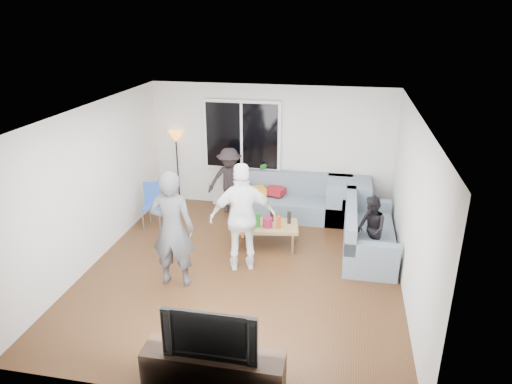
% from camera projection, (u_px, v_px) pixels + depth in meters
% --- Properties ---
extents(floor, '(5.00, 5.50, 0.04)m').
position_uv_depth(floor, '(243.00, 271.00, 7.62)').
color(floor, '#56351C').
rests_on(floor, ground).
extents(ceiling, '(5.00, 5.50, 0.04)m').
position_uv_depth(ceiling, '(241.00, 111.00, 6.66)').
color(ceiling, white).
rests_on(ceiling, ground).
extents(wall_back, '(5.00, 0.04, 2.60)m').
position_uv_depth(wall_back, '(271.00, 148.00, 9.67)').
color(wall_back, silver).
rests_on(wall_back, ground).
extents(wall_front, '(5.00, 0.04, 2.60)m').
position_uv_depth(wall_front, '(182.00, 299.00, 4.61)').
color(wall_front, silver).
rests_on(wall_front, ground).
extents(wall_left, '(0.04, 5.50, 2.60)m').
position_uv_depth(wall_left, '(92.00, 185.00, 7.59)').
color(wall_left, silver).
rests_on(wall_left, ground).
extents(wall_right, '(0.04, 5.50, 2.60)m').
position_uv_depth(wall_right, '(413.00, 209.00, 6.70)').
color(wall_right, silver).
rests_on(wall_right, ground).
extents(window_frame, '(1.62, 0.06, 1.47)m').
position_uv_depth(window_frame, '(242.00, 135.00, 9.62)').
color(window_frame, white).
rests_on(window_frame, wall_back).
extents(window_glass, '(1.50, 0.02, 1.35)m').
position_uv_depth(window_glass, '(242.00, 136.00, 9.58)').
color(window_glass, black).
rests_on(window_glass, window_frame).
extents(window_mullion, '(0.05, 0.03, 1.35)m').
position_uv_depth(window_mullion, '(241.00, 136.00, 9.57)').
color(window_mullion, white).
rests_on(window_mullion, window_frame).
extents(radiator, '(1.30, 0.12, 0.62)m').
position_uv_depth(radiator, '(242.00, 192.00, 10.03)').
color(radiator, silver).
rests_on(radiator, floor).
extents(potted_plant, '(0.22, 0.18, 0.39)m').
position_uv_depth(potted_plant, '(262.00, 172.00, 9.74)').
color(potted_plant, '#255E27').
rests_on(potted_plant, radiator).
extents(vase, '(0.16, 0.16, 0.16)m').
position_uv_depth(vase, '(233.00, 175.00, 9.90)').
color(vase, white).
rests_on(vase, radiator).
extents(sofa_back_section, '(2.30, 0.85, 0.85)m').
position_uv_depth(sofa_back_section, '(294.00, 197.00, 9.44)').
color(sofa_back_section, slate).
rests_on(sofa_back_section, floor).
extents(sofa_right_section, '(2.00, 0.85, 0.85)m').
position_uv_depth(sofa_right_section, '(370.00, 230.00, 8.05)').
color(sofa_right_section, slate).
rests_on(sofa_right_section, floor).
extents(sofa_corner, '(0.85, 0.85, 0.85)m').
position_uv_depth(sofa_corner, '(348.00, 201.00, 9.24)').
color(sofa_corner, slate).
rests_on(sofa_corner, floor).
extents(cushion_yellow, '(0.48, 0.45, 0.14)m').
position_uv_depth(cushion_yellow, '(256.00, 191.00, 9.53)').
color(cushion_yellow, orange).
rests_on(cushion_yellow, sofa_back_section).
extents(cushion_red, '(0.43, 0.39, 0.13)m').
position_uv_depth(cushion_red, '(275.00, 191.00, 9.53)').
color(cushion_red, maroon).
rests_on(cushion_red, sofa_back_section).
extents(coffee_table, '(1.18, 0.76, 0.40)m').
position_uv_depth(coffee_table, '(267.00, 235.00, 8.36)').
color(coffee_table, '#A37F4F').
rests_on(coffee_table, floor).
extents(pitcher, '(0.17, 0.17, 0.17)m').
position_uv_depth(pitcher, '(268.00, 222.00, 8.18)').
color(pitcher, maroon).
rests_on(pitcher, coffee_table).
extents(side_chair, '(0.49, 0.49, 0.86)m').
position_uv_depth(side_chair, '(154.00, 206.00, 9.00)').
color(side_chair, blue).
rests_on(side_chair, floor).
extents(floor_lamp, '(0.32, 0.32, 1.56)m').
position_uv_depth(floor_lamp, '(178.00, 167.00, 10.15)').
color(floor_lamp, orange).
rests_on(floor_lamp, floor).
extents(player_left, '(0.69, 0.47, 1.84)m').
position_uv_depth(player_left, '(172.00, 229.00, 6.94)').
color(player_left, '#444449').
rests_on(player_left, floor).
extents(player_right, '(1.14, 0.72, 1.80)m').
position_uv_depth(player_right, '(243.00, 218.00, 7.37)').
color(player_right, white).
rests_on(player_right, floor).
extents(spectator_right, '(0.59, 0.66, 1.13)m').
position_uv_depth(spectator_right, '(371.00, 229.00, 7.75)').
color(spectator_right, black).
rests_on(spectator_right, floor).
extents(spectator_back, '(0.99, 0.71, 1.38)m').
position_uv_depth(spectator_back, '(230.00, 180.00, 9.61)').
color(spectator_back, black).
rests_on(spectator_back, floor).
extents(tv_console, '(1.60, 0.40, 0.44)m').
position_uv_depth(tv_console, '(214.00, 369.00, 5.21)').
color(tv_console, '#34241A').
rests_on(tv_console, floor).
extents(television, '(1.05, 0.14, 0.60)m').
position_uv_depth(television, '(212.00, 331.00, 5.02)').
color(television, black).
rests_on(television, tv_console).
extents(bottle_d, '(0.07, 0.07, 0.22)m').
position_uv_depth(bottle_d, '(279.00, 222.00, 8.13)').
color(bottle_d, '#C84211').
rests_on(bottle_d, coffee_table).
extents(bottle_c, '(0.07, 0.07, 0.20)m').
position_uv_depth(bottle_c, '(272.00, 216.00, 8.39)').
color(bottle_c, black).
rests_on(bottle_c, coffee_table).
extents(bottle_b, '(0.08, 0.08, 0.26)m').
position_uv_depth(bottle_b, '(258.00, 220.00, 8.16)').
color(bottle_b, '#16791F').
rests_on(bottle_b, coffee_table).
extents(bottle_e, '(0.07, 0.07, 0.23)m').
position_uv_depth(bottle_e, '(289.00, 217.00, 8.31)').
color(bottle_e, black).
rests_on(bottle_e, coffee_table).
extents(bottle_a, '(0.07, 0.07, 0.21)m').
position_uv_depth(bottle_a, '(252.00, 216.00, 8.40)').
color(bottle_a, orange).
rests_on(bottle_a, coffee_table).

